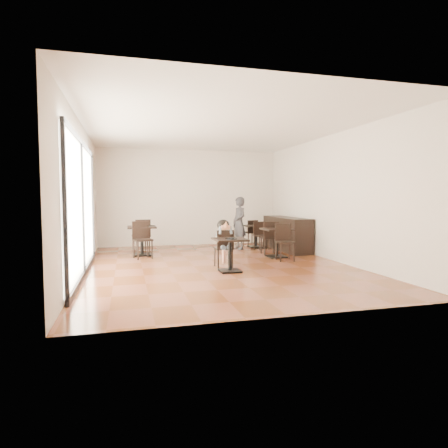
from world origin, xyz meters
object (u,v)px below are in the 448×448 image
object	(u,v)px
chair_mid_a	(269,238)
chair_left_b	(143,240)
child_chair	(223,248)
child	(223,244)
chair_back_a	(250,233)
chair_back_b	(262,236)
cafe_table_left	(142,241)
chair_left_a	(141,236)
cafe_table_back	(256,236)
adult_patron	(239,223)
child_table	(230,255)
chair_mid_b	(285,242)
cafe_table_mid	(277,243)

from	to	relation	value
chair_mid_a	chair_left_b	distance (m)	3.48
child_chair	child	xyz separation A→B (m)	(0.00, 0.00, 0.11)
chair_mid_a	chair_left_b	world-z (taller)	chair_left_b
chair_back_a	chair_back_b	size ratio (longest dim) A/B	1.00
cafe_table_left	child_chair	bearing A→B (deg)	-52.79
chair_left_a	cafe_table_left	bearing A→B (deg)	74.87
cafe_table_left	cafe_table_back	world-z (taller)	cafe_table_left
adult_patron	cafe_table_left	bearing A→B (deg)	-90.25
chair_left_b	child_chair	bearing A→B (deg)	-60.14
chair_mid_a	chair_back_a	distance (m)	2.10
chair_left_a	chair_back_b	size ratio (longest dim) A/B	1.14
adult_patron	chair_left_a	bearing A→B (deg)	-100.73
child	adult_patron	distance (m)	3.10
cafe_table_back	chair_left_b	distance (m)	3.88
child	chair_mid_a	bearing A→B (deg)	42.26
cafe_table_left	chair_back_b	xyz separation A→B (m)	(3.63, 0.29, 0.02)
cafe_table_back	child_table	bearing A→B (deg)	-117.18
child	cafe_table_back	xyz separation A→B (m)	(1.89, 3.13, -0.19)
chair_mid_b	chair_left_b	world-z (taller)	chair_left_b
chair_mid_b	chair_left_a	bearing A→B (deg)	150.86
child_table	chair_mid_a	size ratio (longest dim) A/B	0.77
chair_left_b	cafe_table_back	bearing A→B (deg)	5.83
child_chair	cafe_table_left	world-z (taller)	child_chair
cafe_table_left	cafe_table_back	bearing A→B (deg)	13.03
child_chair	chair_mid_a	xyz separation A→B (m)	(1.74, 1.58, 0.03)
chair_left_a	chair_back_b	distance (m)	3.64
chair_mid_a	cafe_table_back	bearing A→B (deg)	-90.43
adult_patron	chair_mid_a	world-z (taller)	adult_patron
child_chair	chair_mid_b	world-z (taller)	chair_mid_b
cafe_table_mid	cafe_table_left	xyz separation A→B (m)	(-3.48, 1.25, 0.02)
child_table	child	distance (m)	0.58
cafe_table_left	chair_left_b	world-z (taller)	chair_left_b
cafe_table_mid	cafe_table_back	bearing A→B (deg)	86.04
child_chair	chair_mid_a	size ratio (longest dim) A/B	0.93
chair_back_a	cafe_table_back	bearing A→B (deg)	79.48
adult_patron	cafe_table_mid	xyz separation A→B (m)	(0.50, -1.79, -0.42)
chair_mid_a	cafe_table_mid	bearing A→B (deg)	94.94
child	cafe_table_mid	world-z (taller)	child
child_table	chair_back_a	size ratio (longest dim) A/B	0.85
chair_mid_b	chair_left_a	distance (m)	4.20
child_chair	child	distance (m)	0.11
child_table	child_chair	world-z (taller)	child_chair
child	cafe_table_left	world-z (taller)	child
child_table	chair_left_a	bearing A→B (deg)	117.15
child_table	chair_left_a	world-z (taller)	chair_left_a
cafe_table_left	chair_mid_b	distance (m)	3.92
child_chair	chair_mid_b	distance (m)	1.81
cafe_table_back	chair_back_b	distance (m)	0.55
adult_patron	chair_back_a	xyz separation A→B (m)	(0.65, 0.85, -0.38)
child_chair	cafe_table_mid	bearing A→B (deg)	-149.33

